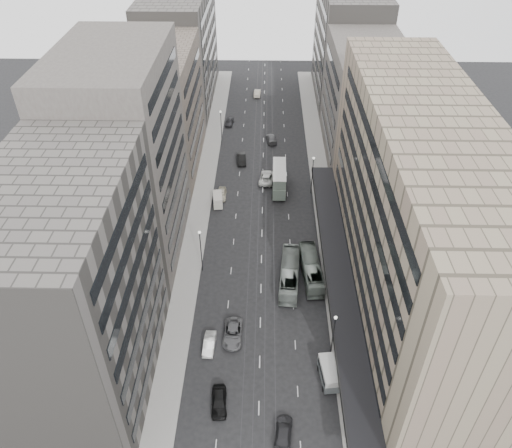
# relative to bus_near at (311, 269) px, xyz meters

# --- Properties ---
(ground) EXTENTS (220.00, 220.00, 0.00)m
(ground) POSITION_rel_bus_near_xyz_m (-8.06, -11.01, -1.59)
(ground) COLOR black
(ground) RESTS_ON ground
(sidewalk_right) EXTENTS (4.00, 125.00, 0.15)m
(sidewalk_right) POSITION_rel_bus_near_xyz_m (3.94, 26.49, -1.52)
(sidewalk_right) COLOR gray
(sidewalk_right) RESTS_ON ground
(sidewalk_left) EXTENTS (4.00, 125.00, 0.15)m
(sidewalk_left) POSITION_rel_bus_near_xyz_m (-20.06, 26.49, -1.52)
(sidewalk_left) COLOR gray
(sidewalk_left) RESTS_ON ground
(department_store) EXTENTS (19.20, 60.00, 30.00)m
(department_store) POSITION_rel_bus_near_xyz_m (13.39, -3.01, 13.36)
(department_store) COLOR gray
(department_store) RESTS_ON ground
(building_right_mid) EXTENTS (15.00, 28.00, 24.00)m
(building_right_mid) POSITION_rel_bus_near_xyz_m (13.44, 40.99, 10.41)
(building_right_mid) COLOR #4E4844
(building_right_mid) RESTS_ON ground
(building_right_far) EXTENTS (15.00, 32.00, 28.00)m
(building_right_far) POSITION_rel_bus_near_xyz_m (13.44, 70.99, 12.41)
(building_right_far) COLOR #5C5853
(building_right_far) RESTS_ON ground
(building_left_a) EXTENTS (15.00, 28.00, 30.00)m
(building_left_a) POSITION_rel_bus_near_xyz_m (-29.56, -19.01, 13.41)
(building_left_a) COLOR #5C5853
(building_left_a) RESTS_ON ground
(building_left_b) EXTENTS (15.00, 26.00, 34.00)m
(building_left_b) POSITION_rel_bus_near_xyz_m (-29.56, 7.99, 15.41)
(building_left_b) COLOR #4E4844
(building_left_b) RESTS_ON ground
(building_left_c) EXTENTS (15.00, 28.00, 25.00)m
(building_left_c) POSITION_rel_bus_near_xyz_m (-29.56, 34.99, 10.91)
(building_left_c) COLOR #6E6055
(building_left_c) RESTS_ON ground
(building_left_d) EXTENTS (15.00, 38.00, 28.00)m
(building_left_d) POSITION_rel_bus_near_xyz_m (-29.56, 67.99, 12.41)
(building_left_d) COLOR #5C5853
(building_left_d) RESTS_ON ground
(lamp_right_near) EXTENTS (0.44, 0.44, 8.32)m
(lamp_right_near) POSITION_rel_bus_near_xyz_m (1.64, -16.01, 3.61)
(lamp_right_near) COLOR #262628
(lamp_right_near) RESTS_ON ground
(lamp_right_far) EXTENTS (0.44, 0.44, 8.32)m
(lamp_right_far) POSITION_rel_bus_near_xyz_m (1.64, 23.99, 3.61)
(lamp_right_far) COLOR #262628
(lamp_right_far) RESTS_ON ground
(lamp_left_near) EXTENTS (0.44, 0.44, 8.32)m
(lamp_left_near) POSITION_rel_bus_near_xyz_m (-17.76, 0.99, 3.61)
(lamp_left_near) COLOR #262628
(lamp_left_near) RESTS_ON ground
(lamp_left_far) EXTENTS (0.44, 0.44, 8.32)m
(lamp_left_far) POSITION_rel_bus_near_xyz_m (-17.76, 43.99, 3.61)
(lamp_left_far) COLOR #262628
(lamp_left_far) RESTS_ON ground
(bus_near) EXTENTS (3.52, 11.59, 3.18)m
(bus_near) POSITION_rel_bus_near_xyz_m (0.00, 0.00, 0.00)
(bus_near) COLOR gray
(bus_near) RESTS_ON ground
(bus_far) EXTENTS (3.79, 12.26, 3.36)m
(bus_far) POSITION_rel_bus_near_xyz_m (-3.53, -1.28, 0.09)
(bus_far) COLOR gray
(bus_far) RESTS_ON ground
(double_decker) EXTENTS (2.93, 9.22, 5.02)m
(double_decker) POSITION_rel_bus_near_xyz_m (-4.78, 25.03, 1.12)
(double_decker) COLOR slate
(double_decker) RESTS_ON ground
(vw_microbus) EXTENTS (2.70, 5.06, 2.61)m
(vw_microbus) POSITION_rel_bus_near_xyz_m (1.01, -19.63, -0.14)
(vw_microbus) COLOR #4E5355
(vw_microbus) RESTS_ON ground
(panel_van) EXTENTS (2.28, 4.03, 2.42)m
(panel_van) POSITION_rel_bus_near_xyz_m (-16.71, 19.47, -0.26)
(panel_van) COLOR #B3B2A2
(panel_van) RESTS_ON ground
(sedan_0) EXTENTS (2.25, 4.89, 1.62)m
(sedan_0) POSITION_rel_bus_near_xyz_m (-13.08, -23.66, -0.78)
(sedan_0) COLOR black
(sedan_0) RESTS_ON ground
(sedan_1) EXTENTS (1.70, 4.42, 1.44)m
(sedan_1) POSITION_rel_bus_near_xyz_m (-15.16, -14.65, -0.87)
(sedan_1) COLOR silver
(sedan_1) RESTS_ON ground
(sedan_2) EXTENTS (2.79, 5.80, 1.59)m
(sedan_2) POSITION_rel_bus_near_xyz_m (-11.95, -12.79, -0.79)
(sedan_2) COLOR #5A5A5C
(sedan_2) RESTS_ON ground
(sedan_3) EXTENTS (2.55, 5.15, 1.44)m
(sedan_3) POSITION_rel_bus_near_xyz_m (-5.07, -27.57, -0.87)
(sedan_3) COLOR #242426
(sedan_3) RESTS_ON ground
(sedan_4) EXTENTS (1.84, 4.42, 1.50)m
(sedan_4) POSITION_rel_bus_near_xyz_m (-16.17, 22.33, -0.84)
(sedan_4) COLOR beige
(sedan_4) RESTS_ON ground
(sedan_5) EXTENTS (2.25, 5.29, 1.70)m
(sedan_5) POSITION_rel_bus_near_xyz_m (-12.83, 35.80, -0.74)
(sedan_5) COLOR black
(sedan_5) RESTS_ON ground
(sedan_6) EXTENTS (3.52, 6.33, 1.68)m
(sedan_6) POSITION_rel_bus_near_xyz_m (-7.25, 28.37, -0.75)
(sedan_6) COLOR silver
(sedan_6) RESTS_ON ground
(sedan_7) EXTENTS (2.72, 5.30, 1.47)m
(sedan_7) POSITION_rel_bus_near_xyz_m (-6.25, 45.38, -0.85)
(sedan_7) COLOR #575759
(sedan_7) RESTS_ON ground
(sedan_8) EXTENTS (2.20, 4.52, 1.49)m
(sedan_8) POSITION_rel_bus_near_xyz_m (-16.56, 53.80, -0.85)
(sedan_8) COLOR #29292C
(sedan_8) RESTS_ON ground
(sedan_9) EXTENTS (1.94, 5.00, 1.62)m
(sedan_9) POSITION_rel_bus_near_xyz_m (-10.00, 71.43, -0.78)
(sedan_9) COLOR #C0B49F
(sedan_9) RESTS_ON ground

